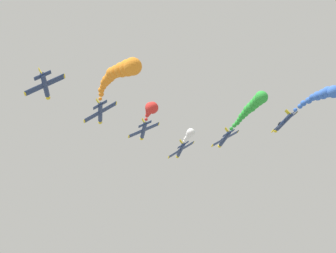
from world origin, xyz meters
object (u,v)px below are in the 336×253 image
Objects in this scene: airplane_lead at (181,150)px; airplane_left_inner at (143,131)px; airplane_right_outer at (283,122)px; airplane_left_outer at (100,113)px; airplane_right_inner at (224,139)px; airplane_trailing at (45,86)px.

airplane_left_inner reaches higher than airplane_lead.
airplane_left_outer is at bearing 179.25° from airplane_right_outer.
airplane_left_inner is at bearing -140.06° from airplane_lead.
airplane_right_inner is (11.20, -8.65, 0.72)m from airplane_lead.
airplane_right_inner is at bearing 3.87° from airplane_left_inner.
airplane_trailing is (-23.70, -21.57, -0.47)m from airplane_left_inner.
airplane_right_inner is 37.15m from airplane_left_outer.
airplane_left_outer reaches higher than airplane_right_inner.
airplane_left_inner is 37.50m from airplane_right_outer.
airplane_trailing is (-59.58, -10.64, -0.44)m from airplane_right_outer.
airplane_trailing is at bearing -136.67° from airplane_left_outer.
airplane_lead is 1.00× the size of airplane_right_inner.
airplane_lead is at bearing 138.17° from airplane_right_outer.
airplane_left_inner is at bearing -176.13° from airplane_right_inner.
airplane_right_outer is at bearing -41.83° from airplane_lead.
airplane_right_outer is at bearing -45.14° from airplane_right_inner.
airplane_lead is 47.99m from airplane_trailing.
airplane_left_outer reaches higher than airplane_left_inner.
airplane_lead is 1.00× the size of airplane_left_inner.
airplane_right_inner is (23.43, 1.58, -0.31)m from airplane_left_inner.
airplane_right_inner is at bearing 18.67° from airplane_left_outer.
airplane_left_inner is 23.48m from airplane_right_inner.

